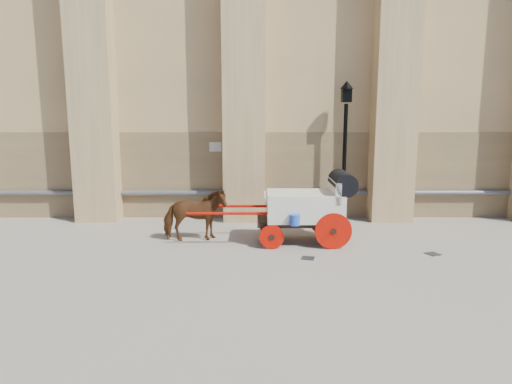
{
  "coord_description": "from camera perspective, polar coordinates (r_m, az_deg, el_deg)",
  "views": [
    {
      "loc": [
        -0.64,
        -11.8,
        3.64
      ],
      "look_at": [
        -0.61,
        0.92,
        1.44
      ],
      "focal_mm": 32.0,
      "sensor_mm": 36.0,
      "label": 1
    }
  ],
  "objects": [
    {
      "name": "horse",
      "position": [
        13.22,
        -7.66,
        -2.89
      ],
      "size": [
        1.9,
        1.1,
        1.51
      ],
      "primitive_type": "imported",
      "rotation": [
        0.0,
        0.0,
        1.74
      ],
      "color": "#5A2F11",
      "rests_on": "ground"
    },
    {
      "name": "street_lamp",
      "position": [
        15.54,
        11.03,
        5.44
      ],
      "size": [
        0.44,
        0.44,
        4.69
      ],
      "color": "black",
      "rests_on": "ground"
    },
    {
      "name": "ground",
      "position": [
        12.36,
        2.85,
        -7.33
      ],
      "size": [
        90.0,
        90.0,
        0.0
      ],
      "primitive_type": "plane",
      "color": "slate",
      "rests_on": "ground"
    },
    {
      "name": "carriage",
      "position": [
        12.98,
        6.77,
        -1.56
      ],
      "size": [
        4.66,
        1.65,
        2.04
      ],
      "rotation": [
        0.0,
        0.0,
        -0.01
      ],
      "color": "black",
      "rests_on": "ground"
    },
    {
      "name": "drain_grate_near",
      "position": [
        11.79,
        6.52,
        -8.21
      ],
      "size": [
        0.39,
        0.39,
        0.01
      ],
      "primitive_type": "cube",
      "rotation": [
        0.0,
        0.0,
        -0.24
      ],
      "color": "black",
      "rests_on": "ground"
    },
    {
      "name": "drain_grate_far",
      "position": [
        12.91,
        21.22,
        -7.23
      ],
      "size": [
        0.42,
        0.42,
        0.01
      ],
      "primitive_type": "cube",
      "rotation": [
        0.0,
        0.0,
        0.39
      ],
      "color": "black",
      "rests_on": "ground"
    }
  ]
}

